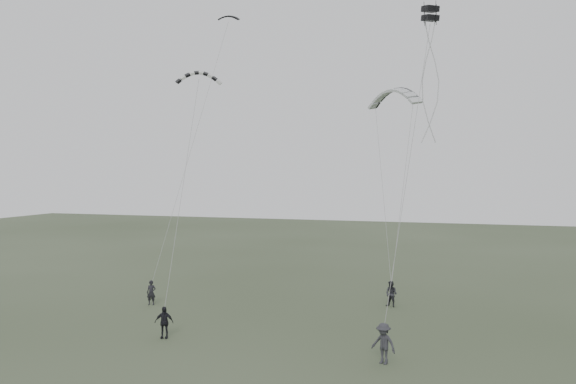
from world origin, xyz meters
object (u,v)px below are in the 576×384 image
(kite_dark_small, at_px, (228,16))
(kite_pale_large, at_px, (394,90))
(kite_box, at_px, (430,13))
(flyer_center, at_px, (164,322))
(kite_striped, at_px, (199,73))
(flyer_right, at_px, (391,294))
(flyer_far, at_px, (383,343))
(flyer_left, at_px, (151,293))

(kite_dark_small, distance_m, kite_pale_large, 13.12)
(kite_pale_large, height_order, kite_box, kite_box)
(flyer_center, xyz_separation_m, kite_striped, (-1.21, 6.59, 13.74))
(flyer_right, xyz_separation_m, flyer_center, (-10.24, -10.06, 0.00))
(flyer_far, height_order, kite_striped, kite_striped)
(flyer_left, distance_m, flyer_center, 7.52)
(flyer_center, distance_m, kite_pale_large, 21.36)
(flyer_right, bearing_deg, kite_box, -45.22)
(flyer_far, bearing_deg, flyer_right, 117.90)
(flyer_far, height_order, kite_dark_small, kite_dark_small)
(kite_dark_small, height_order, kite_box, kite_dark_small)
(kite_box, bearing_deg, flyer_right, 75.31)
(flyer_center, xyz_separation_m, kite_dark_small, (-1.88, 12.83, 18.89))
(flyer_far, relative_size, kite_dark_small, 1.17)
(flyer_right, relative_size, kite_dark_small, 1.05)
(flyer_right, bearing_deg, kite_pale_large, 119.02)
(flyer_right, bearing_deg, flyer_far, -61.53)
(kite_box, bearing_deg, kite_striped, 131.53)
(flyer_right, height_order, flyer_center, flyer_center)
(flyer_left, height_order, kite_dark_small, kite_dark_small)
(flyer_center, xyz_separation_m, kite_pale_large, (9.91, 13.58, 13.18))
(kite_box, bearing_deg, flyer_center, 159.26)
(kite_striped, bearing_deg, flyer_right, -9.84)
(flyer_right, height_order, flyer_far, flyer_far)
(flyer_left, bearing_deg, kite_dark_small, 55.19)
(kite_striped, bearing_deg, kite_dark_small, 69.51)
(flyer_left, relative_size, flyer_far, 0.87)
(flyer_left, height_order, kite_box, kite_box)
(flyer_left, relative_size, flyer_center, 0.96)
(flyer_center, relative_size, kite_striped, 0.59)
(kite_striped, height_order, kite_box, kite_box)
(flyer_center, height_order, kite_dark_small, kite_dark_small)
(kite_dark_small, bearing_deg, kite_box, -45.32)
(flyer_center, relative_size, kite_pale_large, 0.39)
(flyer_left, distance_m, flyer_far, 16.88)
(flyer_right, height_order, kite_box, kite_box)
(flyer_right, bearing_deg, flyer_center, -111.85)
(flyer_far, distance_m, kite_box, 15.87)
(kite_pale_large, bearing_deg, flyer_right, -50.58)
(kite_pale_large, bearing_deg, kite_box, -40.05)
(flyer_left, distance_m, kite_pale_large, 20.84)
(kite_pale_large, height_order, kite_striped, kite_striped)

